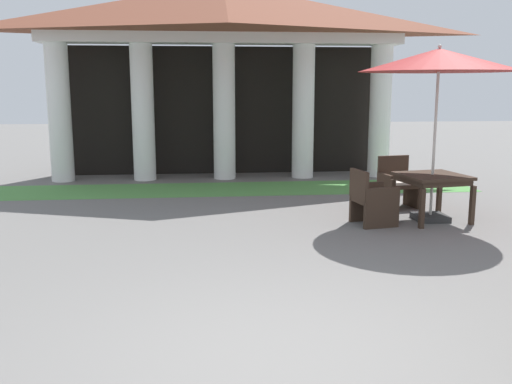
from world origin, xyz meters
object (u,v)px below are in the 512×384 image
Objects in this scene: patio_chair_near_foreground_north at (398,184)px; patio_chair_near_foreground_west at (372,200)px; patio_umbrella_near_foreground at (439,62)px; patio_table_near_foreground at (432,181)px.

patio_chair_near_foreground_north reaches higher than patio_chair_near_foreground_west.
patio_chair_near_foreground_north is at bearing 135.05° from patio_chair_near_foreground_west.
patio_chair_near_foreground_north is (-0.19, 1.05, -2.10)m from patio_umbrella_near_foreground.
patio_chair_near_foreground_north is at bearing 100.36° from patio_table_near_foreground.
patio_table_near_foreground is 1.09m from patio_chair_near_foreground_north.
patio_umbrella_near_foreground is 2.37m from patio_chair_near_foreground_west.
patio_table_near_foreground is 1.29× the size of patio_chair_near_foreground_west.
patio_umbrella_near_foreground is at bearing 90.00° from patio_chair_near_foreground_north.
patio_chair_near_foreground_west is (-1.05, -0.19, -0.26)m from patio_table_near_foreground.
patio_umbrella_near_foreground is 3.19× the size of patio_chair_near_foreground_west.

